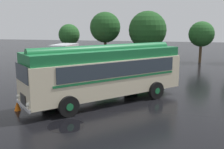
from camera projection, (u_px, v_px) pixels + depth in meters
name	position (u px, v px, depth m)	size (l,w,h in m)	color
ground_plane	(95.00, 101.00, 16.28)	(120.00, 120.00, 0.00)	black
vintage_bus	(106.00, 71.00, 15.85)	(8.71, 9.00, 3.49)	beige
car_near_left	(85.00, 60.00, 28.52)	(2.28, 4.35, 1.66)	maroon
car_mid_left	(111.00, 62.00, 27.13)	(2.38, 4.39, 1.66)	navy
car_mid_right	(137.00, 62.00, 27.42)	(2.27, 4.35, 1.66)	#144C28
box_van	(62.00, 55.00, 28.83)	(2.32, 5.77, 2.50)	#B2B7BC
tree_far_left	(69.00, 35.00, 35.72)	(2.88, 2.88, 4.75)	#4C3823
tree_left_of_centre	(104.00, 27.00, 34.03)	(3.96, 3.96, 6.30)	#4C3823
tree_centre	(147.00, 30.00, 32.24)	(4.65, 4.65, 6.33)	#4C3823
tree_right_of_centre	(201.00, 34.00, 31.99)	(3.10, 3.10, 5.07)	#4C3823
traffic_cone	(17.00, 106.00, 14.41)	(0.36, 0.36, 0.55)	orange
puddle_patch	(66.00, 126.00, 12.26)	(1.75, 1.75, 0.01)	black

